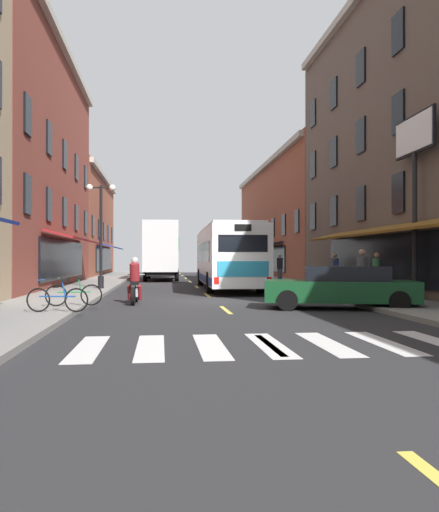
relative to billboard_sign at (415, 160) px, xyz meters
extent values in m
cube|color=#28282B|center=(-7.05, 1.91, -5.20)|extent=(34.80, 80.00, 0.10)
cube|color=#DBCC4C|center=(-7.05, -8.09, -5.15)|extent=(0.14, 2.40, 0.01)
cube|color=#DBCC4C|center=(-7.05, -1.59, -5.15)|extent=(0.14, 2.40, 0.01)
cube|color=#DBCC4C|center=(-7.05, 4.91, -5.15)|extent=(0.14, 2.40, 0.01)
cube|color=#DBCC4C|center=(-7.05, 11.41, -5.15)|extent=(0.14, 2.40, 0.01)
cube|color=#DBCC4C|center=(-7.05, 17.91, -5.15)|extent=(0.14, 2.40, 0.01)
cube|color=#DBCC4C|center=(-7.05, 24.41, -5.15)|extent=(0.14, 2.40, 0.01)
cube|color=#DBCC4C|center=(-7.05, 30.91, -5.15)|extent=(0.14, 2.40, 0.01)
cube|color=#DBCC4C|center=(-7.05, 37.41, -5.15)|extent=(0.14, 2.40, 0.01)
cube|color=silver|center=(-10.35, -8.09, -5.15)|extent=(0.50, 2.80, 0.01)
cube|color=silver|center=(-9.25, -8.09, -5.15)|extent=(0.50, 2.80, 0.01)
cube|color=silver|center=(-8.15, -8.09, -5.15)|extent=(0.50, 2.80, 0.01)
cube|color=silver|center=(-7.05, -8.09, -5.15)|extent=(0.50, 2.80, 0.01)
cube|color=silver|center=(-5.95, -8.09, -5.15)|extent=(0.50, 2.80, 0.01)
cube|color=silver|center=(-4.85, -8.09, -5.15)|extent=(0.50, 2.80, 0.01)
cube|color=silver|center=(-3.75, -8.09, -5.15)|extent=(0.50, 2.80, 0.01)
cube|color=gray|center=(-12.95, 1.91, -5.08)|extent=(3.00, 80.00, 0.14)
cube|color=gray|center=(-1.15, 1.91, -5.08)|extent=(3.00, 80.00, 0.14)
cube|color=#B2AD9E|center=(-14.35, 11.91, 8.00)|extent=(0.44, 19.40, 0.40)
cube|color=black|center=(-14.41, 11.91, -3.60)|extent=(0.10, 12.00, 2.10)
cube|color=maroon|center=(-13.70, 11.91, -2.40)|extent=(1.38, 11.20, 0.44)
cube|color=black|center=(-14.41, 3.91, -0.95)|extent=(0.10, 1.00, 1.60)
cube|color=black|center=(-14.41, 7.91, -0.95)|extent=(0.10, 1.00, 1.60)
cube|color=black|center=(-14.41, 11.91, -0.95)|extent=(0.10, 1.00, 1.60)
cube|color=black|center=(-14.41, 15.91, -0.95)|extent=(0.10, 1.00, 1.60)
cube|color=black|center=(-14.41, 19.91, -0.95)|extent=(0.10, 1.00, 1.60)
cube|color=black|center=(-14.41, 3.91, 2.25)|extent=(0.10, 1.00, 1.60)
cube|color=black|center=(-14.41, 7.91, 2.25)|extent=(0.10, 1.00, 1.60)
cube|color=black|center=(-14.41, 11.91, 2.25)|extent=(0.10, 1.00, 1.60)
cube|color=black|center=(-14.41, 15.91, 2.25)|extent=(0.10, 1.00, 1.60)
cube|color=black|center=(-14.41, 19.91, 2.25)|extent=(0.10, 1.00, 1.60)
cube|color=brown|center=(-18.45, 31.91, -0.41)|extent=(8.00, 19.90, 9.49)
cube|color=#B2AD9E|center=(-14.35, 31.91, 3.98)|extent=(0.44, 19.40, 0.40)
cube|color=black|center=(-14.41, 31.91, -3.60)|extent=(0.10, 12.00, 2.10)
cube|color=navy|center=(-13.70, 31.91, -2.40)|extent=(1.38, 11.20, 0.44)
cube|color=black|center=(-14.41, 23.91, -0.95)|extent=(0.10, 1.00, 1.60)
cube|color=black|center=(-14.41, 27.91, -0.95)|extent=(0.10, 1.00, 1.60)
cube|color=black|center=(-14.41, 31.91, -0.95)|extent=(0.10, 1.00, 1.60)
cube|color=black|center=(-14.41, 35.91, -0.95)|extent=(0.10, 1.00, 1.60)
cube|color=black|center=(-14.41, 39.91, -0.95)|extent=(0.10, 1.00, 1.60)
cube|color=black|center=(0.31, 1.91, -3.60)|extent=(0.10, 16.00, 2.10)
cube|color=brown|center=(-0.40, 1.91, -2.40)|extent=(1.38, 14.93, 0.44)
cube|color=black|center=(0.31, 1.91, -0.95)|extent=(0.10, 1.00, 1.60)
cube|color=black|center=(0.31, 5.72, -0.95)|extent=(0.10, 1.00, 1.60)
cube|color=black|center=(0.31, 9.53, -0.95)|extent=(0.10, 1.00, 1.60)
cube|color=black|center=(0.31, 13.34, -0.95)|extent=(0.10, 1.00, 1.60)
cube|color=black|center=(0.31, 1.91, 2.25)|extent=(0.10, 1.00, 1.60)
cube|color=black|center=(0.31, 5.72, 2.25)|extent=(0.10, 1.00, 1.60)
cube|color=black|center=(0.31, 9.53, 2.25)|extent=(0.10, 1.00, 1.60)
cube|color=black|center=(0.31, 13.34, 2.25)|extent=(0.10, 1.00, 1.60)
cube|color=black|center=(0.31, 1.91, 5.45)|extent=(0.10, 1.00, 1.60)
cube|color=black|center=(0.31, 5.72, 5.45)|extent=(0.10, 1.00, 1.60)
cube|color=black|center=(0.31, 9.53, 5.45)|extent=(0.10, 1.00, 1.60)
cube|color=black|center=(0.31, 13.34, 5.45)|extent=(0.10, 1.00, 1.60)
cube|color=brown|center=(4.35, 28.58, -0.01)|extent=(8.00, 26.57, 10.28)
cube|color=#B2AD9E|center=(0.25, 28.58, 4.78)|extent=(0.44, 26.07, 0.40)
cube|color=black|center=(0.31, 28.58, -3.60)|extent=(0.10, 16.00, 2.10)
cube|color=black|center=(-0.40, 28.58, -2.40)|extent=(1.38, 14.93, 0.44)
cube|color=black|center=(0.31, 17.15, -0.95)|extent=(0.10, 1.00, 1.60)
cube|color=black|center=(0.31, 20.96, -0.95)|extent=(0.10, 1.00, 1.60)
cube|color=black|center=(0.31, 24.77, -0.95)|extent=(0.10, 1.00, 1.60)
cube|color=black|center=(0.31, 28.58, -0.95)|extent=(0.10, 1.00, 1.60)
cube|color=black|center=(0.31, 32.39, -0.95)|extent=(0.10, 1.00, 1.60)
cube|color=black|center=(0.31, 36.20, -0.95)|extent=(0.10, 1.00, 1.60)
cube|color=black|center=(0.31, 40.01, -0.95)|extent=(0.10, 1.00, 1.60)
cylinder|color=black|center=(0.00, 0.00, -2.36)|extent=(0.18, 0.18, 5.31)
cylinder|color=black|center=(0.00, 0.00, -4.89)|extent=(0.40, 0.40, 0.24)
cube|color=black|center=(0.00, 0.00, 0.92)|extent=(0.10, 2.76, 1.40)
cube|color=white|center=(-0.06, 0.00, 0.92)|extent=(0.04, 2.60, 1.24)
cube|color=white|center=(0.06, 0.00, 0.92)|extent=(0.04, 2.60, 1.24)
cube|color=white|center=(-5.61, 9.08, -3.43)|extent=(2.74, 11.45, 2.75)
cube|color=silver|center=(-5.61, 9.08, -1.99)|extent=(2.52, 10.25, 0.16)
cube|color=black|center=(-5.60, 9.38, -3.23)|extent=(2.74, 9.05, 0.96)
cube|color=#193899|center=(-5.61, 9.08, -4.55)|extent=(2.76, 11.05, 0.36)
cube|color=black|center=(-5.51, 14.74, -3.23)|extent=(2.25, 0.16, 1.10)
cube|color=black|center=(-5.70, 3.41, -2.92)|extent=(2.05, 0.15, 0.70)
cube|color=teal|center=(-5.70, 3.40, -3.98)|extent=(2.15, 0.14, 0.64)
cube|color=black|center=(-5.70, 3.40, -2.27)|extent=(0.70, 0.11, 0.28)
cube|color=red|center=(-6.80, 3.41, -4.45)|extent=(0.20, 0.08, 0.28)
cube|color=red|center=(-4.61, 3.37, -4.45)|extent=(0.20, 0.08, 0.28)
cylinder|color=black|center=(-6.72, 12.80, -4.65)|extent=(0.32, 1.00, 1.00)
cylinder|color=black|center=(-4.37, 12.76, -4.65)|extent=(0.32, 1.00, 1.00)
cylinder|color=black|center=(-6.83, 5.89, -4.65)|extent=(0.32, 1.00, 1.00)
cylinder|color=black|center=(-4.49, 5.85, -4.65)|extent=(0.32, 1.00, 1.00)
cube|color=white|center=(-8.93, 23.83, -3.60)|extent=(2.36, 2.36, 2.40)
cube|color=black|center=(-8.90, 24.94, -2.75)|extent=(2.00, 0.15, 0.80)
cube|color=silver|center=(-9.03, 19.69, -2.71)|extent=(2.54, 6.04, 3.48)
cube|color=#196633|center=(-7.81, 19.66, -2.54)|extent=(0.15, 3.59, 0.90)
cube|color=black|center=(-9.00, 20.84, -4.60)|extent=(2.09, 7.94, 0.24)
cylinder|color=black|center=(-10.03, 23.66, -4.70)|extent=(0.30, 0.91, 0.90)
cylinder|color=black|center=(-7.83, 23.61, -4.70)|extent=(0.30, 0.91, 0.90)
cylinder|color=black|center=(-10.15, 18.82, -4.70)|extent=(0.30, 0.91, 0.90)
cylinder|color=black|center=(-7.95, 18.76, -4.70)|extent=(0.30, 0.91, 0.90)
cube|color=#144723|center=(-3.38, -1.65, -4.58)|extent=(5.02, 2.92, 0.66)
cube|color=black|center=(-3.20, -1.70, -4.04)|extent=(2.87, 2.24, 0.50)
cube|color=red|center=(-1.30, -2.93, -4.35)|extent=(0.11, 0.21, 0.14)
cube|color=red|center=(-0.94, -1.51, -4.35)|extent=(0.11, 0.21, 0.14)
cylinder|color=black|center=(-5.20, -2.09, -4.83)|extent=(0.67, 0.37, 0.64)
cylinder|color=black|center=(-4.78, -0.41, -4.83)|extent=(0.67, 0.37, 0.64)
cylinder|color=black|center=(-1.99, -2.89, -4.83)|extent=(0.67, 0.37, 0.64)
cylinder|color=black|center=(-1.57, -1.21, -4.83)|extent=(0.67, 0.37, 0.64)
cube|color=#515154|center=(-9.11, 30.34, -4.55)|extent=(1.90, 4.50, 0.73)
cube|color=black|center=(-9.11, 30.16, -3.94)|extent=(1.71, 2.44, 0.53)
cube|color=red|center=(-9.88, 28.13, -4.28)|extent=(0.20, 0.06, 0.14)
cube|color=red|center=(-8.41, 28.11, -4.28)|extent=(0.20, 0.06, 0.14)
cylinder|color=black|center=(-9.95, 31.89, -4.83)|extent=(0.23, 0.64, 0.64)
cylinder|color=black|center=(-8.22, 31.86, -4.83)|extent=(0.23, 0.64, 0.64)
cylinder|color=black|center=(-10.00, 28.82, -4.83)|extent=(0.23, 0.64, 0.64)
cylinder|color=black|center=(-8.27, 28.79, -4.83)|extent=(0.23, 0.64, 0.64)
cylinder|color=black|center=(-9.96, 1.73, -4.84)|extent=(0.12, 0.62, 0.62)
cylinder|color=black|center=(-10.00, 0.28, -4.84)|extent=(0.14, 0.62, 0.62)
cylinder|color=#B2B2B7|center=(-9.96, 1.61, -4.54)|extent=(0.08, 0.33, 0.68)
ellipsoid|color=maroon|center=(-9.98, 1.18, -4.34)|extent=(0.34, 0.57, 0.28)
cube|color=black|center=(-9.99, 0.78, -4.41)|extent=(0.28, 0.57, 0.12)
cube|color=#B2B2B7|center=(-9.98, 1.00, -4.75)|extent=(0.25, 0.41, 0.30)
cylinder|color=#B2B2B7|center=(-9.96, 1.51, -4.13)|extent=(0.62, 0.06, 0.04)
cylinder|color=maroon|center=(-9.99, 0.85, -4.02)|extent=(0.35, 0.47, 0.66)
sphere|color=#B2B2B7|center=(-9.98, 0.96, -3.62)|extent=(0.26, 0.26, 0.26)
cylinder|color=maroon|center=(-10.16, 0.89, -4.75)|extent=(0.15, 0.36, 0.56)
cylinder|color=maroon|center=(-9.81, 0.88, -4.75)|extent=(0.15, 0.36, 0.56)
torus|color=black|center=(-12.26, -1.28, -4.68)|extent=(0.66, 0.14, 0.66)
torus|color=black|center=(-11.22, -1.12, -4.68)|extent=(0.66, 0.14, 0.66)
cylinder|color=#1E7F3F|center=(-11.74, -1.20, -4.58)|extent=(0.99, 0.19, 0.04)
cylinder|color=#1E7F3F|center=(-11.56, -1.17, -4.40)|extent=(0.14, 0.06, 0.50)
cube|color=black|center=(-11.54, -1.17, -4.13)|extent=(0.22, 0.15, 0.06)
cylinder|color=#1E7F3F|center=(-12.18, -1.26, -4.13)|extent=(0.10, 0.48, 0.03)
torus|color=black|center=(-12.40, -2.96, -4.68)|extent=(0.66, 0.14, 0.66)
torus|color=black|center=(-11.36, -3.10, -4.68)|extent=(0.66, 0.14, 0.66)
cylinder|color=#194CA5|center=(-11.88, -3.03, -4.58)|extent=(0.99, 0.18, 0.04)
cylinder|color=#194CA5|center=(-11.70, -3.06, -4.40)|extent=(0.14, 0.05, 0.50)
cube|color=black|center=(-11.68, -3.06, -4.13)|extent=(0.21, 0.15, 0.06)
cylinder|color=#194CA5|center=(-12.32, -2.97, -4.13)|extent=(0.10, 0.48, 0.03)
cylinder|color=#33663F|center=(-0.74, 6.40, -4.60)|extent=(0.28, 0.28, 0.83)
cylinder|color=#4C4C51|center=(-0.74, 6.40, -3.86)|extent=(0.36, 0.36, 0.64)
sphere|color=#9E7855|center=(-0.74, 6.40, -3.41)|extent=(0.23, 0.23, 0.23)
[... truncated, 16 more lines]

